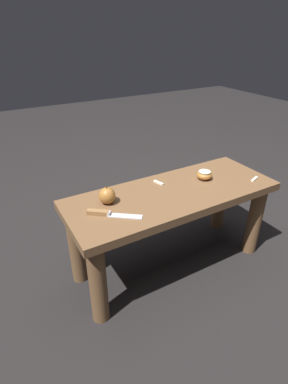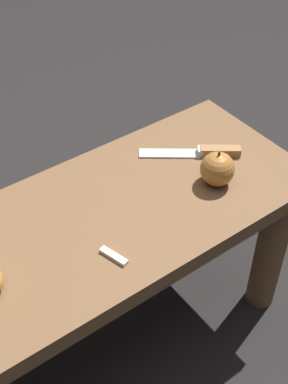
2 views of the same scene
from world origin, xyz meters
TOP-DOWN VIEW (x-y plane):
  - ground_plane at (0.00, 0.00)m, footprint 8.00×8.00m
  - wooden_bench at (0.00, 0.00)m, footprint 1.04×0.39m
  - knife at (-0.36, -0.03)m, footprint 0.20×0.16m
  - apple_whole at (-0.32, 0.06)m, footprint 0.08×0.08m
  - apple_cut at (0.21, 0.03)m, footprint 0.08×0.08m
  - apple_slice_near_knife at (-0.02, 0.11)m, footprint 0.03×0.06m
  - apple_slice_center at (0.43, -0.10)m, footprint 0.06×0.03m

SIDE VIEW (x-z plane):
  - ground_plane at x=0.00m, z-range 0.00..0.00m
  - wooden_bench at x=0.00m, z-range 0.12..0.57m
  - apple_slice_near_knife at x=-0.02m, z-range 0.45..0.46m
  - apple_slice_center at x=0.43m, z-range 0.45..0.46m
  - knife at x=-0.36m, z-range 0.45..0.47m
  - apple_cut at x=0.21m, z-range 0.45..0.49m
  - apple_whole at x=-0.32m, z-range 0.45..0.53m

